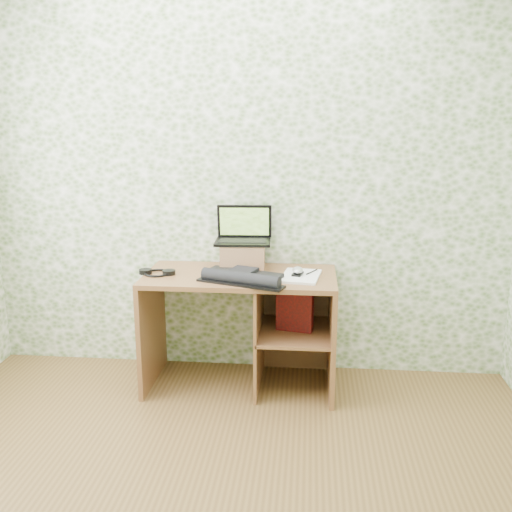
# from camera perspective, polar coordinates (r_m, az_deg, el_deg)

# --- Properties ---
(wall_back) EXTENTS (3.50, 0.00, 3.50)m
(wall_back) POSITION_cam_1_polar(r_m,az_deg,el_deg) (3.78, -1.09, 7.49)
(wall_back) COLOR white
(wall_back) RESTS_ON ground
(desk) EXTENTS (1.20, 0.60, 0.75)m
(desk) POSITION_cam_1_polar(r_m,az_deg,el_deg) (3.68, -0.31, -5.78)
(desk) COLOR brown
(desk) RESTS_ON floor
(riser) EXTENTS (0.29, 0.25, 0.17)m
(riser) POSITION_cam_1_polar(r_m,az_deg,el_deg) (3.70, -1.32, 0.02)
(riser) COLOR #926341
(riser) RESTS_ON desk
(laptop) EXTENTS (0.37, 0.27, 0.24)m
(laptop) POSITION_cam_1_polar(r_m,az_deg,el_deg) (3.70, -1.26, 2.26)
(laptop) COLOR black
(laptop) RESTS_ON riser
(keyboard) EXTENTS (0.54, 0.43, 0.08)m
(keyboard) POSITION_cam_1_polar(r_m,az_deg,el_deg) (3.43, -1.42, -2.09)
(keyboard) COLOR black
(keyboard) RESTS_ON desk
(headphones) EXTENTS (0.23, 0.17, 0.03)m
(headphones) POSITION_cam_1_polar(r_m,az_deg,el_deg) (3.63, -9.85, -1.63)
(headphones) COLOR black
(headphones) RESTS_ON desk
(notepad) EXTENTS (0.26, 0.34, 0.01)m
(notepad) POSITION_cam_1_polar(r_m,az_deg,el_deg) (3.52, 4.50, -2.02)
(notepad) COLOR white
(notepad) RESTS_ON desk
(mouse) EXTENTS (0.09, 0.12, 0.04)m
(mouse) POSITION_cam_1_polar(r_m,az_deg,el_deg) (3.52, 4.19, -1.59)
(mouse) COLOR silver
(mouse) RESTS_ON notepad
(pen) EXTENTS (0.07, 0.12, 0.01)m
(pen) POSITION_cam_1_polar(r_m,az_deg,el_deg) (3.58, 5.60, -1.58)
(pen) COLOR black
(pen) RESTS_ON notepad
(red_box) EXTENTS (0.24, 0.12, 0.27)m
(red_box) POSITION_cam_1_polar(r_m,az_deg,el_deg) (3.62, 3.90, -5.38)
(red_box) COLOR maroon
(red_box) RESTS_ON desk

